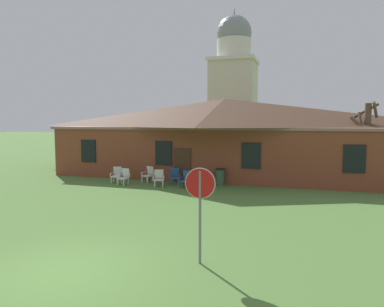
{
  "coord_description": "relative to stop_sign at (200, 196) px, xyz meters",
  "views": [
    {
      "loc": [
        5.56,
        -6.85,
        3.69
      ],
      "look_at": [
        0.74,
        8.18,
        2.26
      ],
      "focal_mm": 32.72,
      "sensor_mm": 36.0,
      "label": 1
    }
  ],
  "objects": [
    {
      "name": "brick_building",
      "position": [
        -3.05,
        16.53,
        0.93
      ],
      "size": [
        22.5,
        10.4,
        5.36
      ],
      "color": "brown",
      "rests_on": "ground"
    },
    {
      "name": "lawn_chair_middle",
      "position": [
        -5.38,
        9.85,
        -1.3
      ],
      "size": [
        0.77,
        0.82,
        0.96
      ],
      "color": "silver",
      "rests_on": "ground"
    },
    {
      "name": "lawn_chair_near_door",
      "position": [
        -7.55,
        9.72,
        -1.3
      ],
      "size": [
        0.7,
        0.73,
        0.96
      ],
      "color": "white",
      "rests_on": "ground"
    },
    {
      "name": "stop_sign",
      "position": [
        0.0,
        0.0,
        0.0
      ],
      "size": [
        0.81,
        0.08,
        2.52
      ],
      "color": "slate",
      "rests_on": "ground"
    },
    {
      "name": "lawn_chair_right_end",
      "position": [
        -4.76,
        10.78,
        -1.3
      ],
      "size": [
        0.77,
        0.82,
        0.96
      ],
      "color": "#2D5693",
      "rests_on": "ground"
    },
    {
      "name": "dome_tower",
      "position": [
        -5.23,
        30.96,
        5.58
      ],
      "size": [
        5.18,
        5.18,
        16.37
      ],
      "color": "beige",
      "rests_on": "ground"
    },
    {
      "name": "trash_bin",
      "position": [
        -2.1,
        11.23,
        -1.3
      ],
      "size": [
        0.56,
        0.56,
        0.98
      ],
      "color": "#335638",
      "rests_on": "ground"
    },
    {
      "name": "lawn_chair_far_side",
      "position": [
        -3.76,
        9.9,
        -1.3
      ],
      "size": [
        0.73,
        0.77,
        0.96
      ],
      "color": "#2D5693",
      "rests_on": "ground"
    },
    {
      "name": "lawn_chair_left_end",
      "position": [
        -6.57,
        11.01,
        -1.3
      ],
      "size": [
        0.75,
        0.81,
        0.96
      ],
      "color": "white",
      "rests_on": "ground"
    },
    {
      "name": "bare_tree_beside_building",
      "position": [
        5.99,
        14.07,
        0.89
      ],
      "size": [
        1.67,
        1.74,
        4.85
      ],
      "color": "brown",
      "rests_on": "ground"
    },
    {
      "name": "lawn_chair_by_porch",
      "position": [
        -8.35,
        10.25,
        -1.3
      ],
      "size": [
        0.72,
        0.76,
        0.96
      ],
      "color": "silver",
      "rests_on": "ground"
    },
    {
      "name": "ground_plane",
      "position": [
        -3.05,
        -1.65,
        -1.8
      ],
      "size": [
        200.0,
        200.0,
        0.0
      ],
      "primitive_type": "plane",
      "color": "#517A38"
    }
  ]
}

